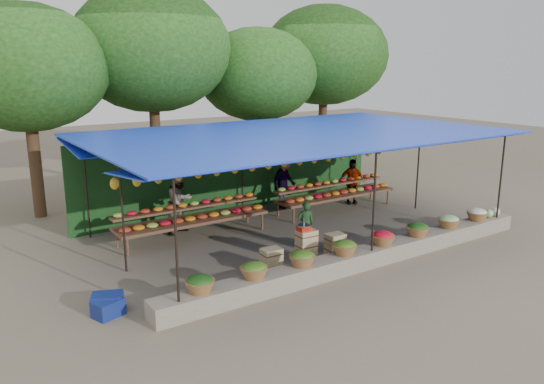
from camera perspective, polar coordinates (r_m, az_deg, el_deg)
ground at (r=14.67m, az=2.66°, el=-4.55°), size 60.00×60.00×0.00m
stone_curb at (r=12.64m, az=10.16°, el=-6.87°), size 10.60×0.55×0.40m
stall_canopy at (r=14.12m, az=2.63°, el=5.90°), size 10.80×6.60×2.82m
produce_baskets at (r=12.45m, az=9.90°, el=-5.40°), size 8.98×0.58×0.34m
netting_backdrop at (r=16.90m, az=-3.66°, el=2.28°), size 10.60×0.06×2.50m
tree_row at (r=19.39m, az=-7.02°, el=13.94°), size 16.51×5.50×7.12m
fruit_table_left at (r=14.38m, az=-8.57°, el=-2.55°), size 4.21×0.95×0.93m
fruit_table_right at (r=17.04m, az=6.77°, el=0.08°), size 4.21×0.95×0.93m
crate_counter at (r=12.66m, az=3.61°, el=-6.10°), size 2.36×0.36×0.77m
weighing_scale at (r=12.45m, az=3.44°, el=-3.84°), size 0.30×0.30×0.32m
vendor_seated at (r=13.53m, az=3.63°, el=-3.50°), size 0.52×0.44×1.20m
customer_left at (r=14.75m, az=-9.86°, el=-1.07°), size 1.05×0.94×1.77m
customer_mid at (r=17.03m, az=1.36°, el=1.23°), size 1.35×1.07×1.83m
customer_right at (r=17.84m, az=8.56°, el=1.14°), size 0.96×0.71×1.51m
blue_crate_front at (r=10.74m, az=-17.27°, el=-11.28°), size 0.69×0.61×0.34m
blue_crate_back at (r=10.54m, az=-17.21°, el=-11.84°), size 0.63×0.53×0.32m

